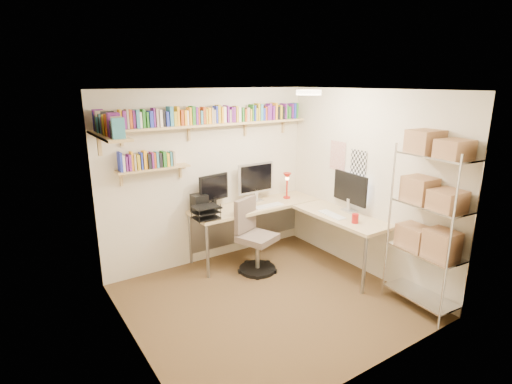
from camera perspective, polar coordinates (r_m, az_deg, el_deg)
ground at (r=5.06m, az=1.82°, el=-15.24°), size 3.20×3.20×0.00m
room_shell at (r=4.47m, az=2.03°, el=2.08°), size 3.24×3.04×2.52m
wall_shelves at (r=5.30m, az=-10.05°, el=9.25°), size 3.12×1.09×0.80m
corner_desk at (r=5.80m, az=2.18°, el=-2.38°), size 2.17×2.12×1.41m
office_chair at (r=5.61m, az=-0.29°, el=-7.05°), size 0.59×0.60×1.03m
wire_rack at (r=4.82m, az=23.74°, el=-1.36°), size 0.48×0.86×2.08m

